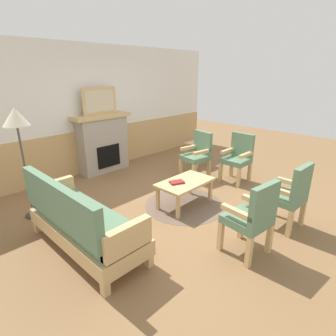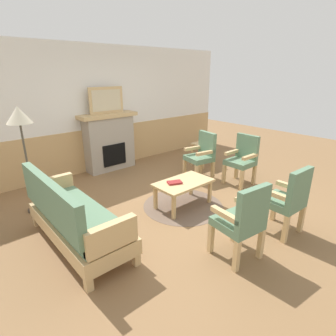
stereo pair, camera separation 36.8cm
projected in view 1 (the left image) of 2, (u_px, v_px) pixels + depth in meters
ground_plane at (183, 202)px, 4.70m from camera, size 14.00×14.00×0.00m
wall_back at (94, 112)px, 5.95m from camera, size 7.20×0.14×2.70m
fireplace at (103, 143)px, 6.01m from camera, size 1.30×0.44×1.28m
framed_picture at (100, 101)px, 5.70m from camera, size 0.80×0.04×0.56m
couch at (82, 222)px, 3.35m from camera, size 0.70×1.80×0.98m
coffee_table at (185, 184)px, 4.48m from camera, size 0.96×0.56×0.44m
round_rug at (185, 205)px, 4.61m from camera, size 1.34×1.34×0.01m
book_on_table at (177, 182)px, 4.38m from camera, size 0.27×0.23×0.03m
armchair_near_fireplace at (238, 156)px, 5.46m from camera, size 0.49×0.49×0.98m
armchair_by_window_left at (198, 153)px, 5.65m from camera, size 0.56×0.56×0.98m
armchair_front_left at (290, 194)px, 3.78m from camera, size 0.51×0.51×0.98m
armchair_front_center at (253, 216)px, 3.20m from camera, size 0.54×0.54×0.98m
side_table at (197, 147)px, 6.46m from camera, size 0.44×0.44×0.55m
floor_lamp_by_couch at (17, 124)px, 3.78m from camera, size 0.36×0.36×1.68m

